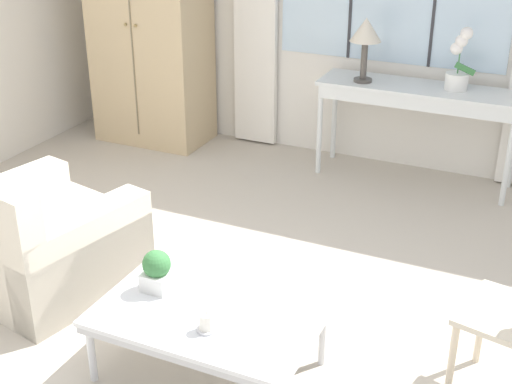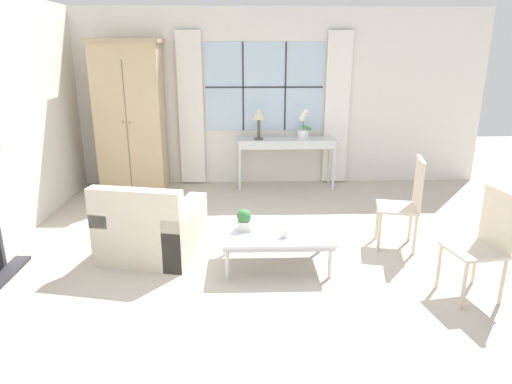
# 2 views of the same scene
# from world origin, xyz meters

# --- Properties ---
(ground_plane) EXTENTS (14.00, 14.00, 0.00)m
(ground_plane) POSITION_xyz_m (0.00, 0.00, 0.00)
(ground_plane) COLOR #BCB2A3
(wall_back_windowed) EXTENTS (7.20, 0.14, 2.80)m
(wall_back_windowed) POSITION_xyz_m (0.00, 3.02, 1.39)
(wall_back_windowed) COLOR silver
(wall_back_windowed) RESTS_ON ground_plane
(wall_left) EXTENTS (0.06, 7.20, 2.80)m
(wall_left) POSITION_xyz_m (-3.03, 0.60, 1.40)
(wall_left) COLOR silver
(wall_left) RESTS_ON ground_plane
(armoire) EXTENTS (1.07, 0.65, 2.32)m
(armoire) POSITION_xyz_m (-2.09, 2.66, 1.16)
(armoire) COLOR tan
(armoire) RESTS_ON ground_plane
(console_table) EXTENTS (1.58, 0.45, 0.80)m
(console_table) POSITION_xyz_m (0.35, 2.71, 0.71)
(console_table) COLOR silver
(console_table) RESTS_ON ground_plane
(table_lamp) EXTENTS (0.25, 0.25, 0.51)m
(table_lamp) POSITION_xyz_m (-0.10, 2.65, 1.18)
(table_lamp) COLOR #4C4742
(table_lamp) RESTS_ON console_table
(potted_orchid) EXTENTS (0.22, 0.17, 0.49)m
(potted_orchid) POSITION_xyz_m (0.62, 2.74, 0.99)
(potted_orchid) COLOR white
(potted_orchid) RESTS_ON console_table
(armchair_upholstered) EXTENTS (1.15, 1.12, 0.85)m
(armchair_upholstered) POSITION_xyz_m (-1.36, 0.17, 0.28)
(armchair_upholstered) COLOR beige
(armchair_upholstered) RESTS_ON ground_plane
(side_chair_wooden) EXTENTS (0.52, 0.52, 1.04)m
(side_chair_wooden) POSITION_xyz_m (1.47, 0.27, 0.59)
(side_chair_wooden) COLOR beige
(side_chair_wooden) RESTS_ON ground_plane
(accent_chair_wooden) EXTENTS (0.51, 0.51, 1.01)m
(accent_chair_wooden) POSITION_xyz_m (1.79, -0.81, 0.57)
(accent_chair_wooden) COLOR beige
(accent_chair_wooden) RESTS_ON ground_plane
(coffee_table) EXTENTS (1.11, 0.71, 0.37)m
(coffee_table) POSITION_xyz_m (-0.01, -0.15, 0.33)
(coffee_table) COLOR silver
(coffee_table) RESTS_ON ground_plane
(potted_plant_small) EXTENTS (0.15, 0.15, 0.23)m
(potted_plant_small) POSITION_xyz_m (-0.35, -0.07, 0.48)
(potted_plant_small) COLOR white
(potted_plant_small) RESTS_ON coffee_table
(pillar_candle) EXTENTS (0.10, 0.10, 0.11)m
(pillar_candle) POSITION_xyz_m (0.06, -0.29, 0.41)
(pillar_candle) COLOR silver
(pillar_candle) RESTS_ON coffee_table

